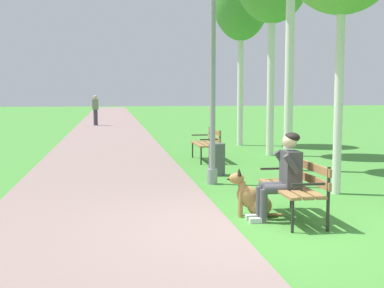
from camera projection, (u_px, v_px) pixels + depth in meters
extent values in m
plane|color=#478E38|center=(261.00, 232.00, 6.69)|extent=(120.00, 120.00, 0.00)
cube|color=gray|center=(110.00, 123.00, 29.97)|extent=(3.44, 60.00, 0.04)
cube|color=olive|center=(278.00, 189.00, 7.29)|extent=(0.14, 1.50, 0.04)
cube|color=olive|center=(290.00, 188.00, 7.32)|extent=(0.14, 1.50, 0.04)
cube|color=olive|center=(301.00, 188.00, 7.34)|extent=(0.14, 1.50, 0.04)
cube|color=olive|center=(308.00, 178.00, 7.35)|extent=(0.04, 1.50, 0.11)
cube|color=olive|center=(309.00, 166.00, 7.33)|extent=(0.04, 1.50, 0.11)
cylinder|color=#2D2B28|center=(262.00, 195.00, 7.99)|extent=(0.04, 0.04, 0.45)
cylinder|color=#2D2B28|center=(292.00, 181.00, 8.04)|extent=(0.04, 0.04, 0.85)
cube|color=#2D2B28|center=(275.00, 169.00, 7.98)|extent=(0.45, 0.04, 0.03)
cylinder|color=#2D2B28|center=(293.00, 216.00, 6.63)|extent=(0.04, 0.04, 0.45)
cylinder|color=#2D2B28|center=(328.00, 199.00, 6.68)|extent=(0.04, 0.04, 0.85)
cube|color=#2D2B28|center=(308.00, 184.00, 6.62)|extent=(0.45, 0.04, 0.03)
cube|color=olive|center=(198.00, 144.00, 13.52)|extent=(0.14, 1.50, 0.04)
cube|color=olive|center=(204.00, 144.00, 13.55)|extent=(0.14, 1.50, 0.04)
cube|color=olive|center=(211.00, 144.00, 13.57)|extent=(0.14, 1.50, 0.04)
cube|color=olive|center=(215.00, 139.00, 13.58)|extent=(0.04, 1.50, 0.11)
cube|color=olive|center=(215.00, 132.00, 13.56)|extent=(0.04, 1.50, 0.11)
cylinder|color=#2D2B28|center=(193.00, 150.00, 14.22)|extent=(0.04, 0.04, 0.45)
cylinder|color=#2D2B28|center=(210.00, 142.00, 14.27)|extent=(0.04, 0.04, 0.85)
cube|color=#2D2B28|center=(200.00, 135.00, 14.21)|extent=(0.45, 0.04, 0.03)
cylinder|color=#2D2B28|center=(201.00, 156.00, 12.86)|extent=(0.04, 0.04, 0.45)
cylinder|color=#2D2B28|center=(220.00, 148.00, 12.91)|extent=(0.04, 0.04, 0.85)
cube|color=#2D2B28|center=(209.00, 140.00, 12.85)|extent=(0.45, 0.04, 0.03)
cylinder|color=#4C4C51|center=(274.00, 186.00, 7.35)|extent=(0.42, 0.14, 0.14)
cylinder|color=#4C4C51|center=(260.00, 203.00, 7.34)|extent=(0.11, 0.11, 0.47)
cube|color=silver|center=(254.00, 217.00, 7.34)|extent=(0.24, 0.09, 0.07)
cylinder|color=#4C4C51|center=(278.00, 189.00, 7.15)|extent=(0.42, 0.14, 0.14)
cylinder|color=#4C4C51|center=(264.00, 206.00, 7.14)|extent=(0.11, 0.11, 0.47)
cube|color=silver|center=(258.00, 220.00, 7.15)|extent=(0.24, 0.09, 0.07)
cube|color=#3F3F42|center=(291.00, 169.00, 7.25)|extent=(0.22, 0.36, 0.52)
cylinder|color=#3F3F42|center=(282.00, 160.00, 7.43)|extent=(0.25, 0.09, 0.30)
cylinder|color=#3F3F42|center=(292.00, 164.00, 7.04)|extent=(0.25, 0.09, 0.30)
sphere|color=beige|center=(290.00, 141.00, 7.21)|extent=(0.21, 0.21, 0.21)
ellipsoid|color=black|center=(292.00, 137.00, 7.21)|extent=(0.22, 0.23, 0.14)
ellipsoid|color=#B27F47|center=(259.00, 206.00, 7.52)|extent=(0.40, 0.34, 0.32)
ellipsoid|color=#B27F47|center=(249.00, 197.00, 7.51)|extent=(0.53, 0.30, 0.48)
ellipsoid|color=black|center=(253.00, 195.00, 7.50)|extent=(0.38, 0.25, 0.27)
cylinder|color=#B27F47|center=(240.00, 203.00, 7.58)|extent=(0.06, 0.06, 0.38)
cylinder|color=#B27F47|center=(241.00, 204.00, 7.46)|extent=(0.06, 0.06, 0.38)
cylinder|color=#B27F47|center=(242.00, 187.00, 7.49)|extent=(0.14, 0.18, 0.19)
ellipsoid|color=#B27F47|center=(236.00, 178.00, 7.48)|extent=(0.24, 0.17, 0.16)
cone|color=black|center=(230.00, 179.00, 7.48)|extent=(0.11, 0.11, 0.09)
cone|color=black|center=(239.00, 171.00, 7.52)|extent=(0.06, 0.06, 0.09)
cone|color=black|center=(239.00, 172.00, 7.43)|extent=(0.06, 0.06, 0.09)
cylinder|color=#B27F47|center=(273.00, 215.00, 7.53)|extent=(0.28, 0.09, 0.04)
cylinder|color=gray|center=(212.00, 176.00, 10.17)|extent=(0.20, 0.20, 0.30)
cylinder|color=gray|center=(213.00, 76.00, 9.97)|extent=(0.11, 0.11, 4.23)
cylinder|color=silver|center=(339.00, 93.00, 9.02)|extent=(0.15, 0.15, 3.59)
cylinder|color=silver|center=(289.00, 69.00, 11.74)|extent=(0.20, 0.20, 4.66)
cylinder|color=silver|center=(271.00, 81.00, 14.57)|extent=(0.21, 0.21, 4.22)
cylinder|color=silver|center=(240.00, 85.00, 17.39)|extent=(0.20, 0.20, 4.12)
cylinder|color=#515156|center=(217.00, 159.00, 11.22)|extent=(0.36, 0.36, 0.70)
cylinder|color=#383842|center=(96.00, 118.00, 27.42)|extent=(0.22, 0.22, 0.88)
cube|color=#6B7F5B|center=(95.00, 104.00, 27.35)|extent=(0.32, 0.20, 0.56)
sphere|color=tan|center=(95.00, 97.00, 27.31)|extent=(0.20, 0.20, 0.20)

